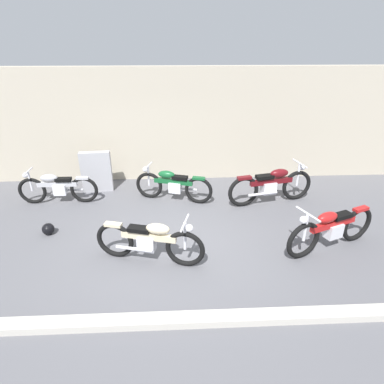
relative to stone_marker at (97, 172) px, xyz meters
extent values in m
plane|color=#56565B|center=(2.00, -2.66, -0.55)|extent=(40.00, 40.00, 0.00)
cube|color=#B2A893|center=(2.00, 0.88, 1.00)|extent=(18.00, 0.30, 3.10)
cube|color=#B7B2A8|center=(2.00, -4.63, -0.49)|extent=(18.00, 0.24, 0.12)
cube|color=#9E9EA3|center=(0.00, 0.00, 0.00)|extent=(0.80, 0.27, 1.09)
sphere|color=black|center=(-0.60, -2.14, -0.42)|extent=(0.25, 0.25, 0.25)
torus|color=black|center=(1.42, -0.50, -0.20)|extent=(0.70, 0.28, 0.70)
torus|color=black|center=(2.66, -0.87, -0.20)|extent=(0.70, 0.28, 0.70)
cube|color=silver|center=(2.08, -0.70, -0.18)|extent=(0.35, 0.27, 0.27)
cube|color=#145128|center=(2.04, -0.69, -0.02)|extent=(0.97, 0.37, 0.12)
ellipsoid|color=#145128|center=(1.87, -0.64, 0.15)|extent=(0.46, 0.30, 0.19)
cube|color=black|center=(2.20, -0.74, 0.10)|extent=(0.42, 0.27, 0.08)
cube|color=#145128|center=(2.66, -0.87, 0.13)|extent=(0.33, 0.20, 0.06)
cylinder|color=silver|center=(1.42, -0.50, 0.07)|extent=(0.05, 0.05, 0.53)
cylinder|color=silver|center=(1.42, -0.50, 0.33)|extent=(0.19, 0.54, 0.03)
sphere|color=silver|center=(1.34, -0.48, 0.24)|extent=(0.13, 0.13, 0.13)
cylinder|color=silver|center=(2.30, -0.64, -0.24)|extent=(0.66, 0.25, 0.06)
torus|color=black|center=(5.14, -0.77, -0.16)|extent=(0.78, 0.26, 0.78)
torus|color=black|center=(3.73, -1.08, -0.16)|extent=(0.78, 0.26, 0.78)
cube|color=silver|center=(4.38, -0.94, -0.13)|extent=(0.38, 0.28, 0.30)
cube|color=#590F14|center=(4.43, -0.93, 0.04)|extent=(1.10, 0.34, 0.13)
ellipsoid|color=#590F14|center=(4.62, -0.89, 0.23)|extent=(0.51, 0.31, 0.21)
cube|color=black|center=(4.25, -0.97, 0.18)|extent=(0.46, 0.28, 0.09)
cube|color=#590F14|center=(3.73, -1.08, 0.21)|extent=(0.36, 0.20, 0.06)
cylinder|color=silver|center=(5.14, -0.77, 0.14)|extent=(0.06, 0.06, 0.59)
cylinder|color=silver|center=(5.14, -0.77, 0.43)|extent=(0.17, 0.61, 0.04)
sphere|color=silver|center=(5.22, -0.76, 0.33)|extent=(0.15, 0.15, 0.15)
cylinder|color=silver|center=(4.20, -1.11, -0.21)|extent=(0.75, 0.22, 0.06)
torus|color=black|center=(2.25, -3.31, -0.18)|extent=(0.72, 0.27, 0.72)
torus|color=black|center=(0.96, -2.97, -0.18)|extent=(0.72, 0.27, 0.72)
cube|color=silver|center=(1.56, -3.13, -0.17)|extent=(0.36, 0.27, 0.28)
cube|color=beige|center=(1.61, -3.14, -0.01)|extent=(1.01, 0.35, 0.12)
ellipsoid|color=beige|center=(1.78, -3.19, 0.17)|extent=(0.47, 0.30, 0.20)
cube|color=black|center=(1.43, -3.10, 0.12)|extent=(0.43, 0.27, 0.08)
cube|color=beige|center=(0.96, -2.97, 0.15)|extent=(0.34, 0.19, 0.06)
cylinder|color=silver|center=(2.25, -3.31, 0.09)|extent=(0.06, 0.06, 0.54)
cylinder|color=silver|center=(2.25, -3.31, 0.36)|extent=(0.18, 0.56, 0.04)
sphere|color=silver|center=(2.33, -3.33, 0.26)|extent=(0.14, 0.14, 0.14)
cylinder|color=silver|center=(1.34, -3.19, -0.23)|extent=(0.68, 0.23, 0.06)
torus|color=black|center=(-1.45, -0.68, -0.20)|extent=(0.68, 0.09, 0.68)
torus|color=black|center=(-0.18, -0.68, -0.20)|extent=(0.68, 0.09, 0.68)
cube|color=silver|center=(-0.77, -0.68, -0.19)|extent=(0.30, 0.19, 0.26)
cube|color=#ADADB2|center=(-0.81, -0.68, -0.04)|extent=(0.96, 0.10, 0.11)
ellipsoid|color=#ADADB2|center=(-0.98, -0.68, 0.13)|extent=(0.41, 0.19, 0.19)
cube|color=black|center=(-0.65, -0.68, 0.08)|extent=(0.37, 0.17, 0.07)
cube|color=#ADADB2|center=(-0.18, -0.68, 0.11)|extent=(0.30, 0.11, 0.06)
cylinder|color=silver|center=(-1.45, -0.68, 0.05)|extent=(0.05, 0.05, 0.51)
cylinder|color=silver|center=(-1.45, -0.68, 0.31)|extent=(0.03, 0.54, 0.03)
sphere|color=silver|center=(-1.52, -0.68, 0.22)|extent=(0.13, 0.13, 0.13)
cylinder|color=silver|center=(-0.58, -0.57, -0.25)|extent=(0.65, 0.06, 0.06)
torus|color=black|center=(4.44, -3.17, -0.17)|extent=(0.73, 0.36, 0.75)
torus|color=black|center=(5.72, -2.65, -0.17)|extent=(0.73, 0.36, 0.75)
cube|color=silver|center=(5.13, -2.89, -0.15)|extent=(0.38, 0.31, 0.29)
cube|color=#B21919|center=(5.08, -2.91, 0.01)|extent=(1.01, 0.49, 0.12)
ellipsoid|color=#B21919|center=(4.91, -2.98, 0.20)|extent=(0.49, 0.36, 0.20)
cube|color=black|center=(5.25, -2.84, 0.15)|extent=(0.45, 0.32, 0.08)
cube|color=#B21919|center=(5.72, -2.65, 0.18)|extent=(0.35, 0.24, 0.06)
cylinder|color=silver|center=(4.44, -3.17, 0.11)|extent=(0.06, 0.06, 0.56)
cylinder|color=silver|center=(4.44, -3.17, 0.39)|extent=(0.26, 0.57, 0.04)
sphere|color=silver|center=(4.37, -3.20, 0.29)|extent=(0.14, 0.14, 0.14)
cylinder|color=silver|center=(5.28, -2.70, -0.22)|extent=(0.69, 0.32, 0.06)
camera|label=1|loc=(2.15, -8.04, 3.21)|focal=30.16mm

